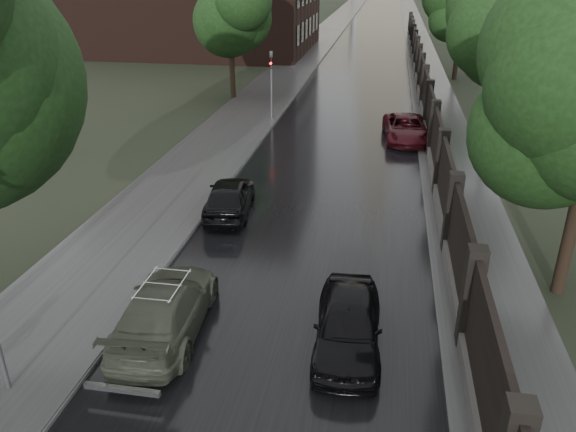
# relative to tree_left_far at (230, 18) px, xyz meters

# --- Properties ---
(fence_right) EXTENTS (0.45, 75.72, 2.70)m
(fence_right) POSITION_rel_tree_left_far_xyz_m (12.60, 2.01, -4.23)
(fence_right) COLOR #383533
(fence_right) RESTS_ON ground
(tree_left_far) EXTENTS (4.25, 4.25, 7.39)m
(tree_left_far) POSITION_rel_tree_left_far_xyz_m (0.00, 0.00, 0.00)
(tree_left_far) COLOR black
(tree_left_far) RESTS_ON ground
(tree_right_b) EXTENTS (4.08, 4.08, 7.01)m
(tree_right_b) POSITION_rel_tree_left_far_xyz_m (15.50, -8.00, -0.29)
(tree_right_b) COLOR black
(tree_right_b) RESTS_ON ground
(tree_right_c) EXTENTS (4.08, 4.08, 7.01)m
(tree_right_c) POSITION_rel_tree_left_far_xyz_m (15.50, 10.00, -0.29)
(tree_right_c) COLOR black
(tree_right_c) RESTS_ON ground
(traffic_light) EXTENTS (0.16, 0.32, 4.00)m
(traffic_light) POSITION_rel_tree_left_far_xyz_m (3.70, -5.01, -2.84)
(traffic_light) COLOR #59595E
(traffic_light) RESTS_ON ground
(volga_sedan) EXTENTS (2.24, 4.84, 1.37)m
(volga_sedan) POSITION_rel_tree_left_far_xyz_m (5.17, -25.76, -4.56)
(volga_sedan) COLOR #3F4335
(volga_sedan) RESTS_ON ground
(hatchback_left) EXTENTS (2.06, 4.14, 1.36)m
(hatchback_left) POSITION_rel_tree_left_far_xyz_m (4.79, -18.30, -4.56)
(hatchback_left) COLOR black
(hatchback_left) RESTS_ON ground
(car_right_near) EXTENTS (1.75, 4.02, 1.35)m
(car_right_near) POSITION_rel_tree_left_far_xyz_m (9.75, -25.59, -4.57)
(car_right_near) COLOR black
(car_right_near) RESTS_ON ground
(car_right_far) EXTENTS (2.57, 4.85, 1.30)m
(car_right_far) POSITION_rel_tree_left_far_xyz_m (11.40, -7.69, -4.59)
(car_right_far) COLOR black
(car_right_far) RESTS_ON ground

